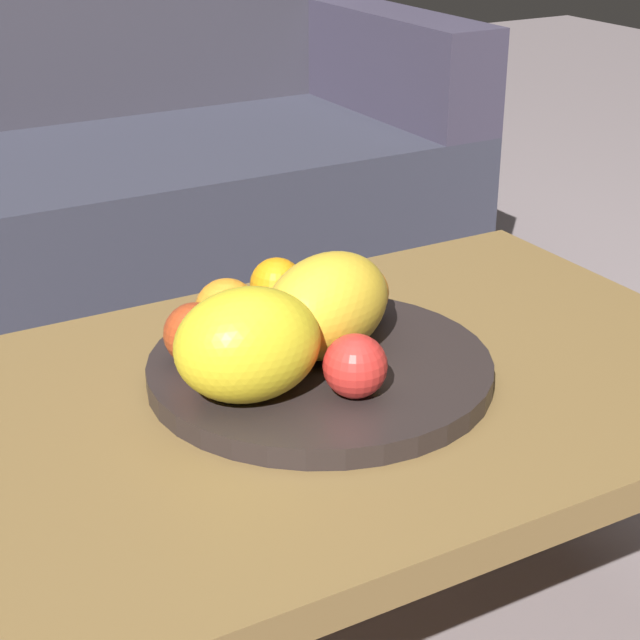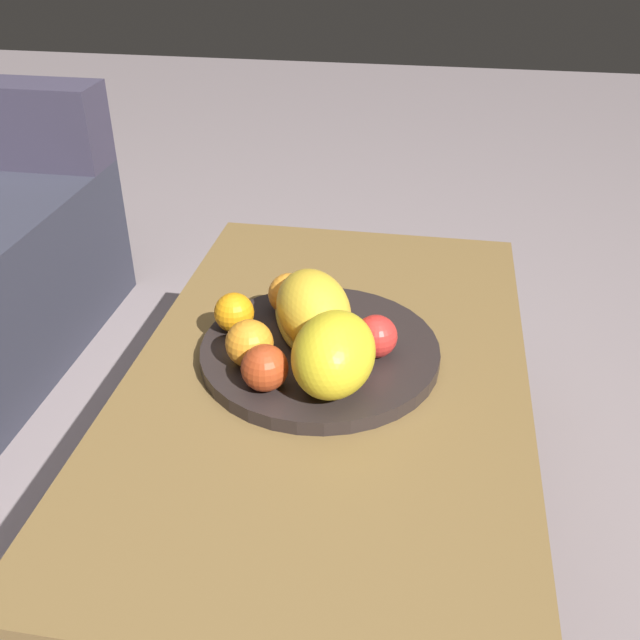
# 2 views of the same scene
# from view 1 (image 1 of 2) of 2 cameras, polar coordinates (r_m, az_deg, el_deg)

# --- Properties ---
(coffee_table) EXTENTS (1.07, 0.65, 0.39)m
(coffee_table) POSITION_cam_1_polar(r_m,az_deg,el_deg) (1.23, -0.64, -5.50)
(coffee_table) COLOR brown
(coffee_table) RESTS_ON ground_plane
(couch) EXTENTS (1.70, 0.70, 0.90)m
(couch) POSITION_cam_1_polar(r_m,az_deg,el_deg) (2.24, -14.69, 6.56)
(couch) COLOR #323340
(couch) RESTS_ON ground_plane
(fruit_bowl) EXTENTS (0.40, 0.40, 0.03)m
(fruit_bowl) POSITION_cam_1_polar(r_m,az_deg,el_deg) (1.23, -0.00, -2.65)
(fruit_bowl) COLOR #2A2220
(fruit_bowl) RESTS_ON coffee_table
(melon_large_front) EXTENTS (0.17, 0.14, 0.12)m
(melon_large_front) POSITION_cam_1_polar(r_m,az_deg,el_deg) (1.12, -3.89, -1.32)
(melon_large_front) COLOR yellow
(melon_large_front) RESTS_ON fruit_bowl
(melon_smaller_beside) EXTENTS (0.22, 0.18, 0.12)m
(melon_smaller_beside) POSITION_cam_1_polar(r_m,az_deg,el_deg) (1.22, 0.37, 0.79)
(melon_smaller_beside) COLOR yellow
(melon_smaller_beside) RESTS_ON fruit_bowl
(orange_front) EXTENTS (0.07, 0.07, 0.07)m
(orange_front) POSITION_cam_1_polar(r_m,az_deg,el_deg) (1.35, -2.32, 1.91)
(orange_front) COLOR orange
(orange_front) RESTS_ON fruit_bowl
(orange_left) EXTENTS (0.07, 0.07, 0.07)m
(orange_left) POSITION_cam_1_polar(r_m,az_deg,el_deg) (1.31, 2.09, 1.47)
(orange_left) COLOR orange
(orange_left) RESTS_ON fruit_bowl
(orange_right) EXTENTS (0.08, 0.08, 0.08)m
(orange_right) POSITION_cam_1_polar(r_m,az_deg,el_deg) (1.27, -5.00, 0.52)
(orange_right) COLOR orange
(orange_right) RESTS_ON fruit_bowl
(apple_front) EXTENTS (0.07, 0.07, 0.07)m
(apple_front) POSITION_cam_1_polar(r_m,az_deg,el_deg) (1.14, 1.89, -2.47)
(apple_front) COLOR red
(apple_front) RESTS_ON fruit_bowl
(apple_left) EXTENTS (0.07, 0.07, 0.07)m
(apple_left) POSITION_cam_1_polar(r_m,az_deg,el_deg) (1.21, -6.68, -0.75)
(apple_left) COLOR #AE3D1B
(apple_left) RESTS_ON fruit_bowl
(banana_bunch) EXTENTS (0.18, 0.12, 0.06)m
(banana_bunch) POSITION_cam_1_polar(r_m,az_deg,el_deg) (1.26, 0.06, -0.02)
(banana_bunch) COLOR yellow
(banana_bunch) RESTS_ON fruit_bowl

